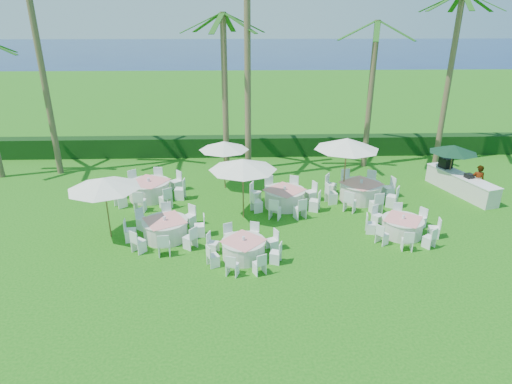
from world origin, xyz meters
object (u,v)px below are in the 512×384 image
at_px(banquet_table_b, 244,249).
at_px(banquet_table_f, 360,191).
at_px(umbrella_c, 224,146).
at_px(buffet_table, 460,183).
at_px(umbrella_a, 104,183).
at_px(umbrella_b, 243,164).
at_px(umbrella_d, 347,144).
at_px(banquet_table_a, 165,229).
at_px(banquet_table_e, 284,197).
at_px(banquet_table_c, 402,226).
at_px(umbrella_green, 454,149).
at_px(staff_person, 477,181).
at_px(banquet_table_d, 149,189).

height_order(banquet_table_b, banquet_table_f, banquet_table_f).
bearing_deg(umbrella_c, buffet_table, -5.49).
distance_m(umbrella_a, umbrella_b, 5.52).
bearing_deg(umbrella_d, banquet_table_a, -154.43).
height_order(banquet_table_a, umbrella_d, umbrella_d).
height_order(umbrella_a, umbrella_b, umbrella_b).
distance_m(banquet_table_e, umbrella_a, 7.90).
height_order(banquet_table_c, umbrella_b, umbrella_b).
height_order(umbrella_a, buffet_table, umbrella_a).
bearing_deg(banquet_table_c, banquet_table_f, 101.56).
relative_size(banquet_table_c, umbrella_c, 1.14).
distance_m(banquet_table_b, banquet_table_f, 7.57).
bearing_deg(umbrella_d, umbrella_green, 12.26).
distance_m(umbrella_d, buffet_table, 6.33).
bearing_deg(banquet_table_b, banquet_table_c, 13.57).
xyz_separation_m(banquet_table_c, umbrella_c, (-7.22, 5.41, 1.86)).
bearing_deg(banquet_table_c, buffet_table, 44.19).
relative_size(umbrella_green, buffet_table, 0.56).
bearing_deg(umbrella_b, staff_person, 9.41).
height_order(banquet_table_b, banquet_table_d, banquet_table_d).
distance_m(banquet_table_e, umbrella_green, 8.98).
xyz_separation_m(umbrella_a, umbrella_c, (4.36, 5.16, -0.04)).
relative_size(banquet_table_c, buffet_table, 0.68).
bearing_deg(staff_person, umbrella_green, -47.98).
xyz_separation_m(banquet_table_e, banquet_table_f, (3.68, 0.58, 0.02)).
distance_m(banquet_table_a, umbrella_c, 6.05).
height_order(umbrella_c, buffet_table, umbrella_c).
distance_m(umbrella_b, staff_person, 11.48).
distance_m(umbrella_c, buffet_table, 11.81).
xyz_separation_m(banquet_table_a, banquet_table_f, (8.64, 3.51, 0.05)).
distance_m(umbrella_green, buffet_table, 1.74).
bearing_deg(umbrella_d, umbrella_b, -157.58).
xyz_separation_m(banquet_table_a, banquet_table_d, (-1.42, 4.10, 0.05)).
distance_m(banquet_table_f, umbrella_b, 6.16).
bearing_deg(staff_person, banquet_table_d, 12.23).
xyz_separation_m(umbrella_c, staff_person, (12.13, -1.70, -1.42)).
xyz_separation_m(banquet_table_c, banquet_table_d, (-10.79, 4.17, 0.08)).
xyz_separation_m(banquet_table_c, banquet_table_e, (-4.41, 3.00, 0.06)).
xyz_separation_m(banquet_table_d, umbrella_c, (3.58, 1.25, 1.78)).
bearing_deg(umbrella_b, banquet_table_c, -16.40).
relative_size(banquet_table_b, staff_person, 1.66).
xyz_separation_m(umbrella_b, staff_person, (11.21, 1.86, -1.61)).
height_order(banquet_table_a, umbrella_a, umbrella_a).
bearing_deg(umbrella_b, banquet_table_b, -90.35).
height_order(banquet_table_a, banquet_table_b, banquet_table_a).
xyz_separation_m(umbrella_a, buffet_table, (16.00, 4.04, -1.76)).
height_order(banquet_table_d, buffet_table, buffet_table).
bearing_deg(banquet_table_b, banquet_table_d, 128.16).
height_order(umbrella_b, staff_person, umbrella_b).
height_order(banquet_table_c, umbrella_a, umbrella_a).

